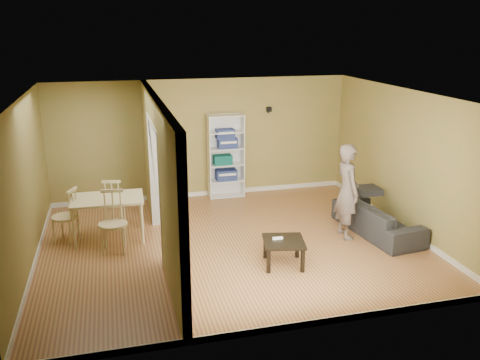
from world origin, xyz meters
The scene contains 16 objects.
room_shell centered at (0.00, 0.00, 1.30)m, with size 6.50×6.50×6.50m.
partition centered at (-1.20, 0.00, 1.30)m, with size 0.22×5.50×2.60m, color #A78648, non-canonical shape.
wall_speaker centered at (1.50, 2.69, 1.90)m, with size 0.10×0.10×0.10m, color black.
sofa centered at (2.70, -0.18, 0.37)m, with size 0.84×1.96×0.75m, color #2E2E2F.
person centered at (2.07, -0.17, 1.01)m, with size 0.57×0.73×2.02m, color slate.
bookshelf centered at (0.48, 2.60, 0.92)m, with size 0.78×0.34×1.85m.
paper_box_navy_a centered at (0.49, 2.56, 0.51)m, with size 0.45×0.30×0.23m, color navy.
paper_box_teal centered at (0.41, 2.56, 0.86)m, with size 0.40×0.26×0.20m, color #0E5855.
paper_box_navy_b centered at (0.52, 2.56, 1.22)m, with size 0.42×0.27×0.21m, color navy.
paper_box_navy_c centered at (0.47, 2.56, 1.42)m, with size 0.40×0.26×0.20m, color navy.
coffee_table centered at (0.61, -0.99, 0.36)m, with size 0.64×0.64×0.42m.
game_controller centered at (0.53, -0.92, 0.44)m, with size 0.17×0.04×0.03m, color white.
dining_table centered at (-2.06, 0.78, 0.70)m, with size 1.24×0.83×0.77m.
chair_left centered at (-2.80, 0.83, 0.50)m, with size 0.45×0.45×0.99m, color #D8B77E, non-canonical shape.
chair_near centered at (-2.00, 0.20, 0.52)m, with size 0.48×0.48×1.05m, color tan, non-canonical shape.
chair_far centered at (-1.95, 1.40, 0.48)m, with size 0.44×0.44×0.96m, color tan, non-canonical shape.
Camera 1 is at (-1.90, -7.97, 3.67)m, focal length 38.00 mm.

